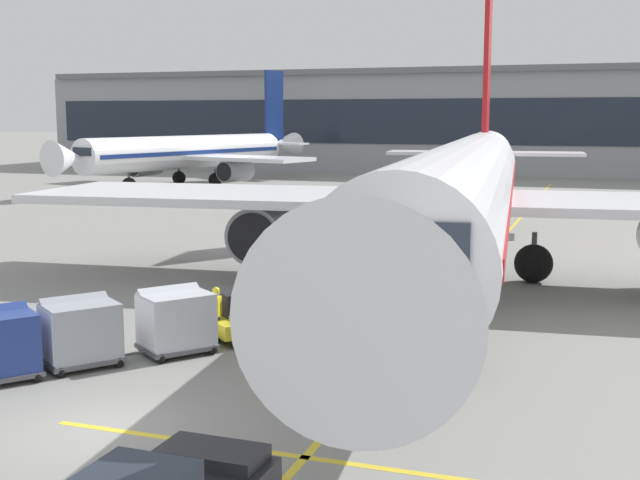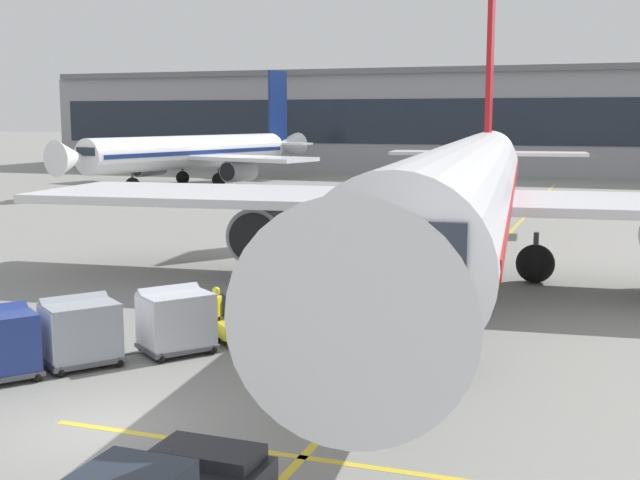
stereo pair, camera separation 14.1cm
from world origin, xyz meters
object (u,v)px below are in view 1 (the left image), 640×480
(parked_airplane, at_px, (465,189))
(belt_loader, at_px, (272,307))
(baggage_cart_lead, at_px, (175,319))
(distant_airplane, at_px, (192,153))
(ground_crew_by_loader, at_px, (216,311))
(baggage_cart_second, at_px, (80,331))
(safety_cone_engine_keepout, at_px, (287,265))
(ground_crew_by_carts, at_px, (267,301))

(parked_airplane, height_order, belt_loader, parked_airplane)
(baggage_cart_lead, relative_size, distant_airplane, 0.08)
(belt_loader, xyz_separation_m, ground_crew_by_loader, (-1.28, -1.28, 0.06))
(parked_airplane, distance_m, belt_loader, 11.47)
(ground_crew_by_loader, bearing_deg, parked_airplane, 64.39)
(baggage_cart_second, xyz_separation_m, safety_cone_engine_keepout, (0.25, 14.87, -0.67))
(baggage_cart_lead, bearing_deg, belt_loader, 53.51)
(belt_loader, relative_size, ground_crew_by_carts, 2.66)
(safety_cone_engine_keepout, height_order, distant_airplane, distant_airplane)
(baggage_cart_second, distance_m, safety_cone_engine_keepout, 14.89)
(ground_crew_by_carts, xyz_separation_m, safety_cone_engine_keepout, (-3.17, 9.78, -0.67))
(baggage_cart_second, distance_m, distant_airplane, 60.46)
(ground_crew_by_loader, relative_size, ground_crew_by_carts, 1.00)
(parked_airplane, height_order, ground_crew_by_loader, parked_airplane)
(ground_crew_by_carts, relative_size, distant_airplane, 0.05)
(belt_loader, height_order, distant_airplane, distant_airplane)
(belt_loader, xyz_separation_m, safety_cone_engine_keepout, (-3.53, 10.26, -0.60))
(parked_airplane, distance_m, safety_cone_engine_keepout, 8.55)
(baggage_cart_second, bearing_deg, baggage_cart_lead, 47.27)
(belt_loader, relative_size, baggage_cart_second, 1.74)
(baggage_cart_lead, distance_m, ground_crew_by_loader, 1.48)
(ground_crew_by_loader, distance_m, safety_cone_engine_keepout, 11.78)
(baggage_cart_lead, relative_size, baggage_cart_second, 1.00)
(baggage_cart_lead, bearing_deg, parked_airplane, 64.32)
(ground_crew_by_loader, bearing_deg, baggage_cart_second, -126.93)
(ground_crew_by_loader, bearing_deg, belt_loader, 45.11)
(safety_cone_engine_keepout, bearing_deg, parked_airplane, -0.22)
(ground_crew_by_loader, height_order, distant_airplane, distant_airplane)
(belt_loader, xyz_separation_m, distant_airplane, (-29.30, 50.15, 2.37))
(baggage_cart_lead, bearing_deg, safety_cone_engine_keepout, 97.06)
(baggage_cart_lead, height_order, ground_crew_by_carts, baggage_cart_lead)
(belt_loader, relative_size, baggage_cart_lead, 1.74)
(baggage_cart_second, xyz_separation_m, ground_crew_by_carts, (3.42, 5.10, -0.00))
(parked_airplane, distance_m, ground_crew_by_carts, 11.16)
(baggage_cart_second, height_order, distant_airplane, distant_airplane)
(baggage_cart_lead, xyz_separation_m, ground_crew_by_loader, (0.66, 1.33, -0.00))
(baggage_cart_lead, bearing_deg, ground_crew_by_carts, 63.07)
(ground_crew_by_loader, relative_size, safety_cone_engine_keepout, 2.55)
(belt_loader, bearing_deg, baggage_cart_second, -129.34)
(parked_airplane, relative_size, baggage_cart_lead, 17.65)
(parked_airplane, height_order, safety_cone_engine_keepout, parked_airplane)
(belt_loader, distance_m, ground_crew_by_carts, 0.61)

